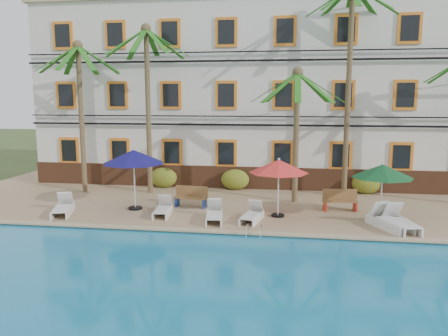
% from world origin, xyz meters
% --- Properties ---
extents(ground, '(100.00, 100.00, 0.00)m').
position_xyz_m(ground, '(0.00, 0.00, 0.00)').
color(ground, '#384C23').
rests_on(ground, ground).
extents(pool_deck, '(30.00, 12.00, 0.25)m').
position_xyz_m(pool_deck, '(0.00, 5.00, 0.12)').
color(pool_deck, tan).
rests_on(pool_deck, ground).
extents(swimming_pool, '(26.00, 12.00, 0.20)m').
position_xyz_m(swimming_pool, '(0.00, -7.00, 0.10)').
color(swimming_pool, '#167AA8').
rests_on(swimming_pool, ground).
extents(pool_coping, '(30.00, 0.35, 0.06)m').
position_xyz_m(pool_coping, '(0.00, -0.90, 0.28)').
color(pool_coping, tan).
rests_on(pool_coping, pool_deck).
extents(hotel_building, '(25.40, 6.44, 10.22)m').
position_xyz_m(hotel_building, '(0.00, 9.98, 5.37)').
color(hotel_building, silver).
rests_on(hotel_building, pool_deck).
extents(palm_a, '(4.24, 4.24, 7.69)m').
position_xyz_m(palm_a, '(-8.67, 4.93, 5.20)').
color(palm_a, brown).
rests_on(palm_a, pool_deck).
extents(palm_b, '(4.24, 4.24, 8.46)m').
position_xyz_m(palm_b, '(-5.22, 5.23, 5.64)').
color(palm_b, brown).
rests_on(palm_b, pool_deck).
extents(palm_c, '(4.24, 4.24, 6.25)m').
position_xyz_m(palm_c, '(2.14, 4.26, 4.34)').
color(palm_c, brown).
rests_on(palm_c, pool_deck).
extents(palm_d, '(4.24, 4.24, 10.26)m').
position_xyz_m(palm_d, '(4.60, 5.84, 6.65)').
color(palm_d, brown).
rests_on(palm_d, pool_deck).
extents(shrub_left, '(1.50, 0.90, 1.10)m').
position_xyz_m(shrub_left, '(-4.91, 6.60, 0.80)').
color(shrub_left, '#215A19').
rests_on(shrub_left, pool_deck).
extents(shrub_mid, '(1.50, 0.90, 1.10)m').
position_xyz_m(shrub_mid, '(-0.97, 6.60, 0.80)').
color(shrub_mid, '#215A19').
rests_on(shrub_mid, pool_deck).
extents(shrub_right, '(1.50, 0.90, 1.10)m').
position_xyz_m(shrub_right, '(5.81, 6.60, 0.80)').
color(shrub_right, '#215A19').
rests_on(shrub_right, pool_deck).
extents(umbrella_blue, '(2.72, 2.72, 2.72)m').
position_xyz_m(umbrella_blue, '(-4.84, 1.87, 2.57)').
color(umbrella_blue, black).
rests_on(umbrella_blue, pool_deck).
extents(umbrella_red, '(2.45, 2.45, 2.45)m').
position_xyz_m(umbrella_red, '(1.43, 1.60, 2.34)').
color(umbrella_red, black).
rests_on(umbrella_red, pool_deck).
extents(umbrella_green, '(2.38, 2.38, 2.38)m').
position_xyz_m(umbrella_green, '(5.46, 1.37, 2.28)').
color(umbrella_green, black).
rests_on(umbrella_green, pool_deck).
extents(lounger_a, '(1.20, 1.97, 0.88)m').
position_xyz_m(lounger_a, '(-7.55, 0.59, 0.54)').
color(lounger_a, silver).
rests_on(lounger_a, pool_deck).
extents(lounger_b, '(0.77, 1.73, 0.79)m').
position_xyz_m(lounger_b, '(-3.35, 1.10, 0.51)').
color(lounger_b, silver).
rests_on(lounger_b, pool_deck).
extents(lounger_c, '(0.86, 1.84, 0.84)m').
position_xyz_m(lounger_c, '(-1.07, 0.54, 0.52)').
color(lounger_c, silver).
rests_on(lounger_c, pool_deck).
extents(lounger_d, '(0.91, 1.75, 0.79)m').
position_xyz_m(lounger_d, '(0.43, 0.74, 0.50)').
color(lounger_d, silver).
rests_on(lounger_d, pool_deck).
extents(lounger_e, '(1.54, 2.10, 0.94)m').
position_xyz_m(lounger_e, '(5.60, 0.48, 0.56)').
color(lounger_e, silver).
rests_on(lounger_e, pool_deck).
extents(lounger_f, '(1.14, 2.09, 0.94)m').
position_xyz_m(lounger_f, '(5.99, 0.43, 0.55)').
color(lounger_f, silver).
rests_on(lounger_f, pool_deck).
extents(bench_left, '(1.54, 0.64, 0.93)m').
position_xyz_m(bench_left, '(-2.48, 2.67, 0.72)').
color(bench_left, olive).
rests_on(bench_left, pool_deck).
extents(bench_right, '(1.54, 0.64, 0.93)m').
position_xyz_m(bench_right, '(4.07, 2.96, 0.72)').
color(bench_right, olive).
rests_on(bench_right, pool_deck).
extents(pool_ladder, '(0.54, 0.74, 0.74)m').
position_xyz_m(pool_ladder, '(0.65, -1.00, 0.25)').
color(pool_ladder, silver).
rests_on(pool_ladder, ground).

